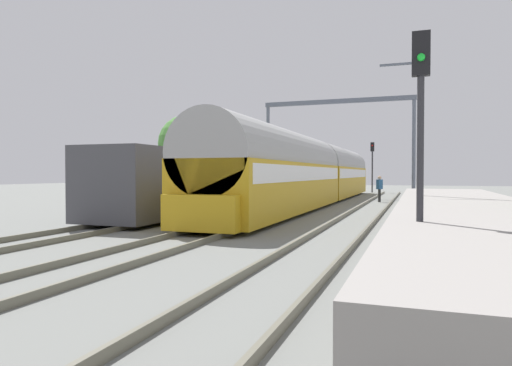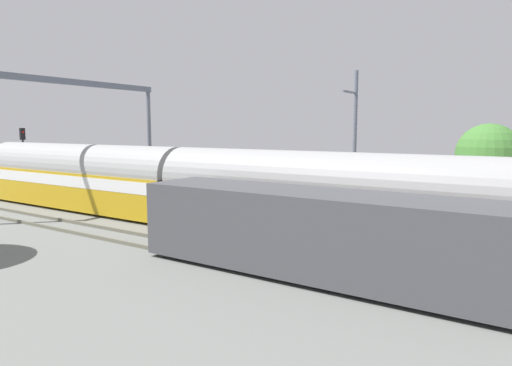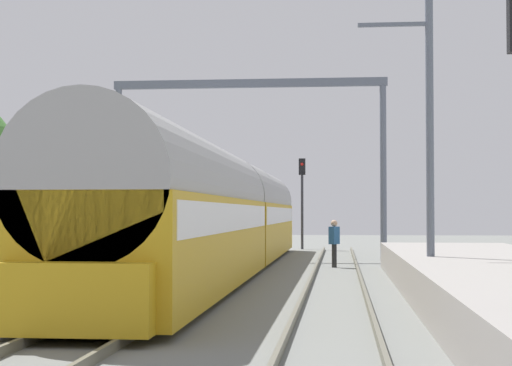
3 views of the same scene
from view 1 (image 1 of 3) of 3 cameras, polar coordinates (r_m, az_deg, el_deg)
name	(u,v)px [view 1 (image 1 of 3)]	position (r m, az deg, el deg)	size (l,w,h in m)	color
ground	(241,225)	(16.78, -1.93, -5.27)	(120.00, 120.00, 0.00)	slate
track_far_west	(150,219)	(18.51, -13.11, -4.44)	(1.52, 60.00, 0.16)	#656253
track_west	(241,223)	(16.77, -1.93, -4.99)	(1.52, 60.00, 0.16)	#656253
track_east	(347,227)	(15.79, 11.23, -5.40)	(1.52, 60.00, 0.16)	#656253
platform	(464,214)	(17.66, 24.57, -3.58)	(4.40, 28.00, 0.90)	gray
passenger_train	(316,172)	(29.25, 7.44, 1.36)	(2.93, 32.85, 3.82)	gold
freight_car	(191,182)	(21.45, -8.12, 0.07)	(2.80, 13.00, 2.70)	#47474C
person_crossing	(379,186)	(31.13, 15.15, -0.42)	(0.41, 0.47, 1.73)	#252525
railway_signal_near	(421,116)	(10.05, 19.85, 7.92)	(0.36, 0.30, 4.79)	#2D2D33
railway_signal_far	(372,160)	(46.58, 14.31, 2.76)	(0.36, 0.30, 4.96)	#2D2D33
catenary_gantry	(337,127)	(37.55, 10.09, 6.86)	(12.09, 0.28, 7.86)	slate
catenary_pole_east_mid	(420,123)	(21.69, 19.80, 7.11)	(1.90, 0.20, 8.00)	slate
tree_west_background	(187,144)	(37.61, -8.59, 4.86)	(4.67, 4.67, 6.63)	#4C3826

